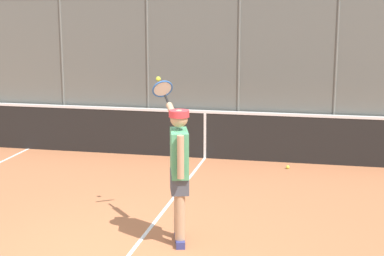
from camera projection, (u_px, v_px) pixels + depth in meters
fence_backdrop at (242, 50)px, 16.82m from camera, size 18.47×1.37×3.55m
tennis_net at (205, 134)px, 11.85m from camera, size 9.90×0.09×1.07m
tennis_player at (179, 165)px, 7.50m from camera, size 0.76×1.30×2.01m
tennis_ball_near_net at (288, 167)px, 11.15m from camera, size 0.07×0.07×0.07m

